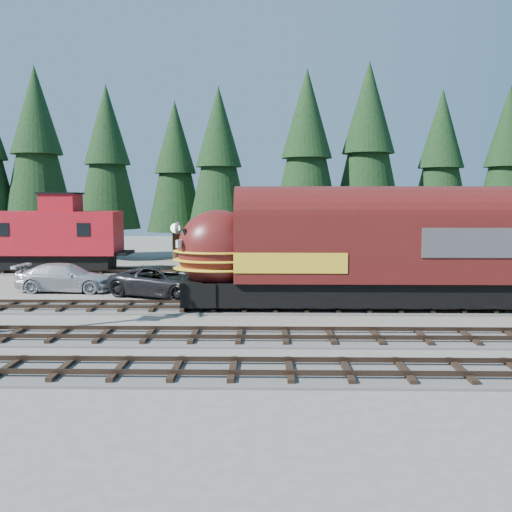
{
  "coord_description": "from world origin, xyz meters",
  "views": [
    {
      "loc": [
        -4.94,
        -24.07,
        5.5
      ],
      "look_at": [
        -5.46,
        4.0,
        2.69
      ],
      "focal_mm": 40.0,
      "sensor_mm": 36.0,
      "label": 1
    }
  ],
  "objects_px": {
    "depot": "(348,241)",
    "pickup_truck_b": "(66,278)",
    "caboose": "(49,236)",
    "pickup_truck_a": "(164,282)",
    "locomotive": "(339,256)"
  },
  "relations": [
    {
      "from": "locomotive",
      "to": "caboose",
      "type": "distance_m",
      "value": 24.29
    },
    {
      "from": "caboose",
      "to": "pickup_truck_b",
      "type": "relative_size",
      "value": 1.84
    },
    {
      "from": "caboose",
      "to": "pickup_truck_a",
      "type": "bearing_deg",
      "value": -44.82
    },
    {
      "from": "caboose",
      "to": "depot",
      "type": "bearing_deg",
      "value": -19.5
    },
    {
      "from": "depot",
      "to": "caboose",
      "type": "relative_size",
      "value": 1.2
    },
    {
      "from": "depot",
      "to": "pickup_truck_b",
      "type": "relative_size",
      "value": 2.22
    },
    {
      "from": "locomotive",
      "to": "pickup_truck_b",
      "type": "xyz_separation_m",
      "value": [
        -15.56,
        5.31,
        -1.85
      ]
    },
    {
      "from": "locomotive",
      "to": "depot",
      "type": "bearing_deg",
      "value": 78.45
    },
    {
      "from": "caboose",
      "to": "pickup_truck_b",
      "type": "distance_m",
      "value": 9.87
    },
    {
      "from": "depot",
      "to": "locomotive",
      "type": "bearing_deg",
      "value": -101.55
    },
    {
      "from": "caboose",
      "to": "pickup_truck_b",
      "type": "height_order",
      "value": "caboose"
    },
    {
      "from": "pickup_truck_a",
      "to": "pickup_truck_b",
      "type": "xyz_separation_m",
      "value": [
        -6.19,
        1.73,
        -0.03
      ]
    },
    {
      "from": "depot",
      "to": "pickup_truck_a",
      "type": "xyz_separation_m",
      "value": [
        -10.7,
        -2.92,
        -2.09
      ]
    },
    {
      "from": "depot",
      "to": "pickup_truck_a",
      "type": "height_order",
      "value": "depot"
    },
    {
      "from": "pickup_truck_b",
      "to": "caboose",
      "type": "bearing_deg",
      "value": 28.3
    }
  ]
}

